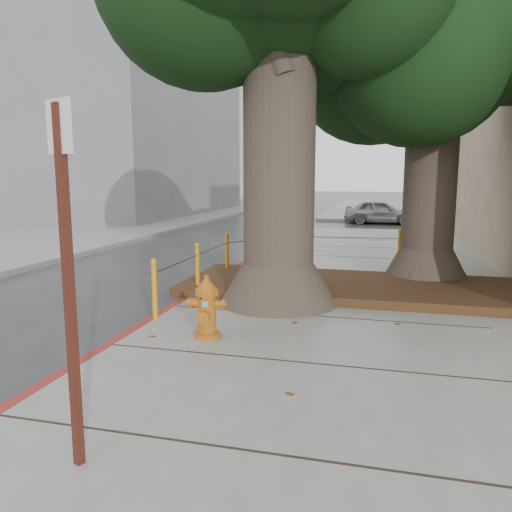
% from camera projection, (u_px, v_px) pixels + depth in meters
% --- Properties ---
extents(ground, '(140.00, 140.00, 0.00)m').
position_uv_depth(ground, '(256.00, 370.00, 6.04)').
color(ground, '#28282B').
rests_on(ground, ground).
extents(sidewalk_far, '(16.00, 20.00, 0.15)m').
position_uv_depth(sidewalk_far, '(456.00, 210.00, 33.21)').
color(sidewalk_far, slate).
rests_on(sidewalk_far, ground).
extents(curb_red, '(0.14, 26.00, 0.16)m').
position_uv_depth(curb_red, '(183.00, 303.00, 8.91)').
color(curb_red, maroon).
rests_on(curb_red, ground).
extents(planter_bed, '(6.40, 2.60, 0.16)m').
position_uv_depth(planter_bed, '(353.00, 287.00, 9.51)').
color(planter_bed, black).
rests_on(planter_bed, sidewalk_main).
extents(building_far_grey, '(12.00, 16.00, 12.00)m').
position_uv_depth(building_far_grey, '(106.00, 113.00, 29.82)').
color(building_far_grey, slate).
rests_on(building_far_grey, ground).
extents(building_far_white, '(12.00, 18.00, 15.00)m').
position_uv_depth(building_far_white, '(206.00, 125.00, 52.06)').
color(building_far_white, silver).
rests_on(building_far_white, ground).
extents(tree_far, '(4.50, 3.80, 7.17)m').
position_uv_depth(tree_far, '(456.00, 35.00, 9.67)').
color(tree_far, '#4C3F33').
rests_on(tree_far, sidewalk_main).
extents(bollard_ring, '(3.79, 5.39, 0.95)m').
position_uv_depth(bollard_ring, '(268.00, 257.00, 10.33)').
color(bollard_ring, orange).
rests_on(bollard_ring, sidewalk_main).
extents(fire_hydrant, '(0.46, 0.42, 0.86)m').
position_uv_depth(fire_hydrant, '(207.00, 307.00, 6.73)').
color(fire_hydrant, '#B85E12').
rests_on(fire_hydrant, sidewalk_main).
extents(signpost, '(0.26, 0.12, 2.70)m').
position_uv_depth(signpost, '(68.00, 267.00, 3.57)').
color(signpost, '#471911').
rests_on(signpost, sidewalk_main).
extents(car_silver, '(3.47, 1.40, 1.18)m').
position_uv_depth(car_silver, '(381.00, 212.00, 24.26)').
color(car_silver, '#98999D').
rests_on(car_silver, ground).
extents(car_dark, '(1.87, 3.84, 1.07)m').
position_uv_depth(car_dark, '(153.00, 211.00, 25.35)').
color(car_dark, black).
rests_on(car_dark, ground).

